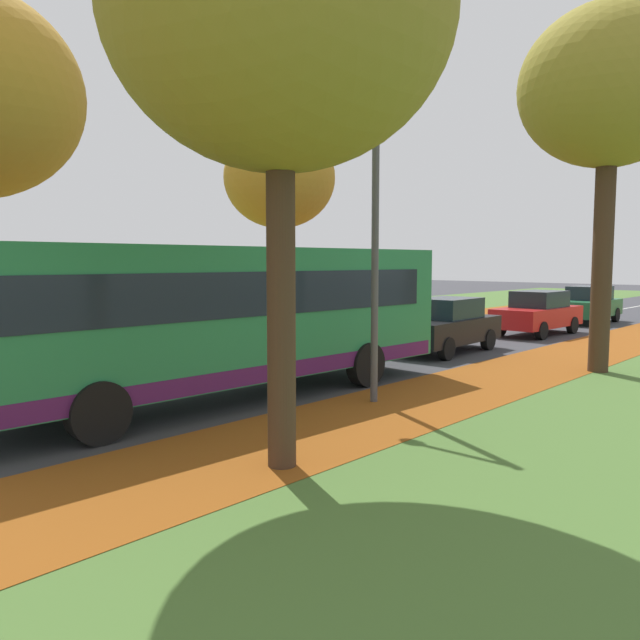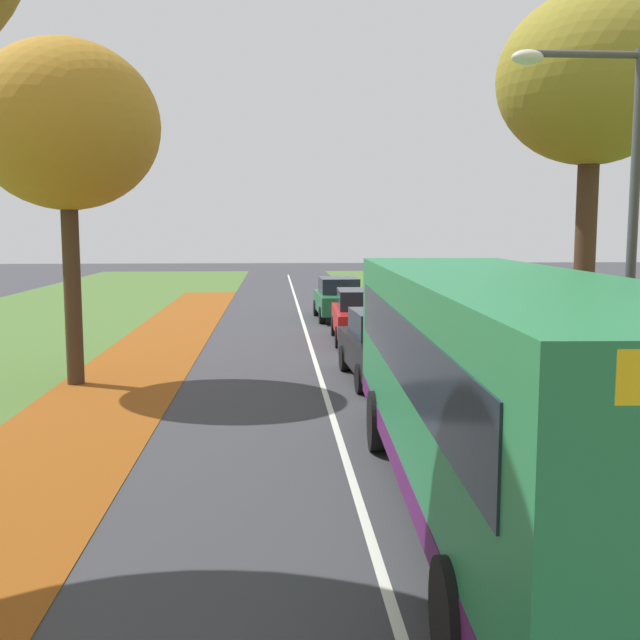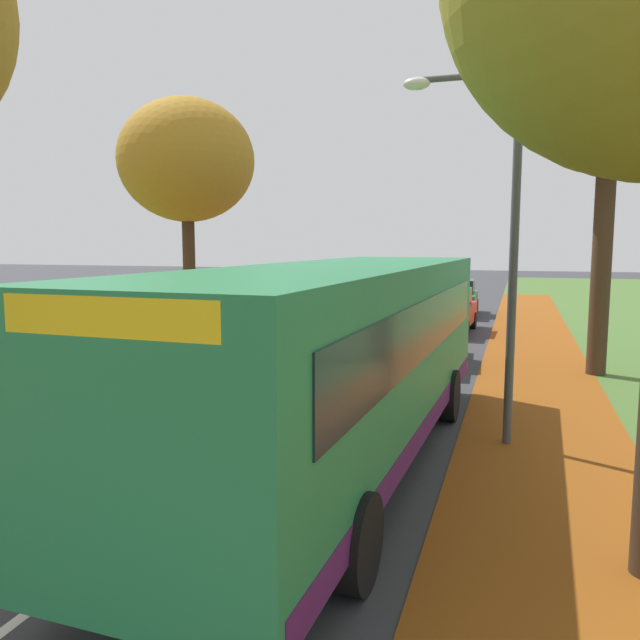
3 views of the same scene
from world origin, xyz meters
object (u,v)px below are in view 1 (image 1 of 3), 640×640
object	(u,v)px
car_green_third_in_line	(588,305)
bus	(224,313)
tree_right_near	(279,12)
car_black_lead	(445,325)
streetlamp_right	(362,208)
car_red_following	(538,313)
tree_left_mid	(280,179)
tree_right_mid	(610,89)

from	to	relation	value
car_green_third_in_line	bus	bearing A→B (deg)	-89.44
tree_right_near	car_black_lead	distance (m)	12.31
tree_right_near	streetlamp_right	xyz separation A→B (m)	(-1.77, 3.84, -2.07)
bus	car_green_third_in_line	distance (m)	20.45
tree_right_near	car_red_following	distance (m)	17.87
tree_left_mid	streetlamp_right	xyz separation A→B (m)	(9.28, -6.70, -2.00)
bus	car_black_lead	xyz separation A→B (m)	(-0.15, 8.45, -0.89)
streetlamp_right	tree_right_near	bearing A→B (deg)	-65.32
tree_right_mid	streetlamp_right	distance (m)	7.46
tree_left_mid	tree_right_near	world-z (taller)	tree_right_near
tree_right_mid	streetlamp_right	bearing A→B (deg)	-110.27
bus	tree_right_near	bearing A→B (deg)	-28.91
tree_right_near	car_green_third_in_line	xyz separation A→B (m)	(-3.99, 22.53, -4.99)
streetlamp_right	car_black_lead	xyz separation A→B (m)	(-2.17, 6.70, -2.92)
streetlamp_right	car_green_third_in_line	xyz separation A→B (m)	(-2.22, 18.68, -2.92)
tree_right_mid	tree_right_near	bearing A→B (deg)	-93.31
tree_right_near	bus	world-z (taller)	tree_right_near
tree_left_mid	streetlamp_right	bearing A→B (deg)	-35.82
tree_right_mid	car_red_following	size ratio (longest dim) A/B	2.06
streetlamp_right	bus	xyz separation A→B (m)	(-2.03, -1.75, -2.03)
tree_left_mid	tree_right_near	bearing A→B (deg)	-43.66
streetlamp_right	car_black_lead	distance (m)	7.63
tree_left_mid	streetlamp_right	distance (m)	11.62
bus	car_green_third_in_line	world-z (taller)	bus
bus	car_green_third_in_line	size ratio (longest dim) A/B	2.47
streetlamp_right	car_red_following	size ratio (longest dim) A/B	1.41
car_black_lead	car_red_following	world-z (taller)	same
tree_right_mid	car_black_lead	size ratio (longest dim) A/B	2.05
car_black_lead	tree_left_mid	bearing A→B (deg)	-179.99
car_green_third_in_line	tree_right_mid	bearing A→B (deg)	-69.56
bus	car_red_following	size ratio (longest dim) A/B	2.47
car_red_following	car_green_third_in_line	xyz separation A→B (m)	(-0.21, 5.79, 0.00)
tree_right_near	streetlamp_right	world-z (taller)	tree_right_near
bus	car_black_lead	world-z (taller)	bus
tree_right_mid	car_red_following	distance (m)	9.85
streetlamp_right	tree_right_mid	bearing A→B (deg)	69.73
bus	tree_right_mid	bearing A→B (deg)	61.67
tree_left_mid	tree_right_mid	size ratio (longest dim) A/B	0.87
tree_right_mid	car_black_lead	world-z (taller)	tree_right_mid
car_black_lead	car_green_third_in_line	bearing A→B (deg)	90.25
tree_right_near	tree_right_mid	bearing A→B (deg)	86.69
streetlamp_right	car_black_lead	world-z (taller)	streetlamp_right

